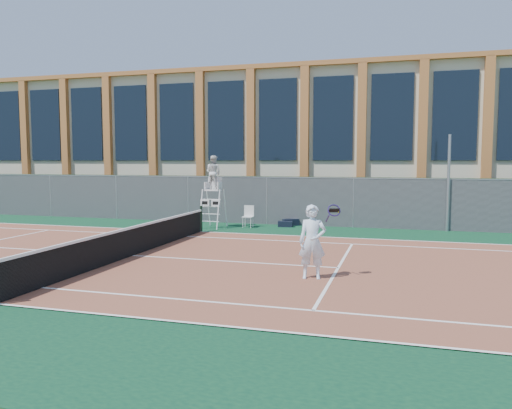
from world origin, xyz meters
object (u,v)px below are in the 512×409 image
(umpire_chair, at_px, (213,175))
(plastic_chair, at_px, (248,214))
(tennis_player, at_px, (313,242))
(steel_pole, at_px, (448,183))

(umpire_chair, xyz_separation_m, plastic_chair, (1.46, 0.54, -1.79))
(umpire_chair, height_order, tennis_player, umpire_chair)
(umpire_chair, distance_m, plastic_chair, 2.38)
(tennis_player, bearing_deg, steel_pole, 68.36)
(umpire_chair, distance_m, tennis_player, 10.43)
(umpire_chair, relative_size, plastic_chair, 3.35)
(steel_pole, relative_size, plastic_chair, 4.21)
(plastic_chair, xyz_separation_m, tennis_player, (4.45, -9.02, 0.39))
(steel_pole, relative_size, tennis_player, 2.19)
(steel_pole, xyz_separation_m, umpire_chair, (-9.93, -1.66, 0.33))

